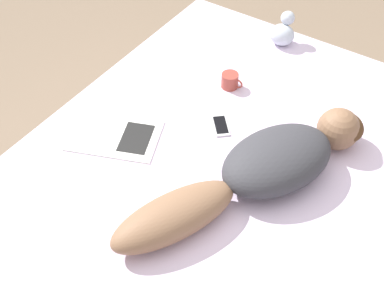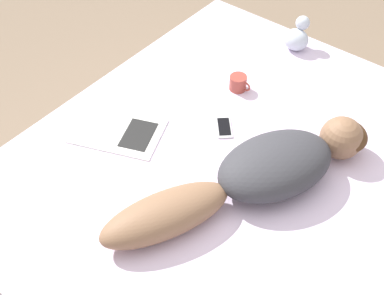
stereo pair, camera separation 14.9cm
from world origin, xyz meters
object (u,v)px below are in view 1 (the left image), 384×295
at_px(coffee_mug, 230,80).
at_px(cell_phone, 221,125).
at_px(open_magazine, 116,136).
at_px(person, 263,168).

bearing_deg(coffee_mug, cell_phone, -67.44).
distance_m(open_magazine, coffee_mug, 0.70).
height_order(open_magazine, coffee_mug, coffee_mug).
xyz_separation_m(open_magazine, coffee_mug, (0.27, 0.64, 0.04)).
xyz_separation_m(person, open_magazine, (-0.74, -0.14, -0.09)).
height_order(person, cell_phone, person).
height_order(open_magazine, cell_phone, same).
distance_m(person, open_magazine, 0.76).
height_order(person, coffee_mug, person).
relative_size(person, cell_phone, 7.93).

